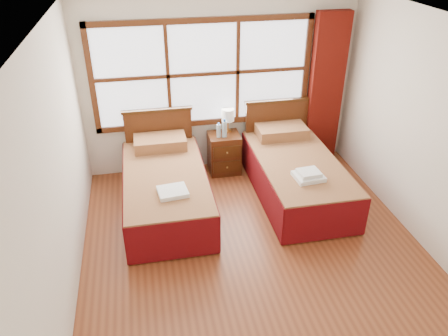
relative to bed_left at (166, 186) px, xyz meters
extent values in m
plane|color=brown|center=(0.94, -1.20, -0.32)|extent=(4.50, 4.50, 0.00)
plane|color=white|center=(0.94, -1.20, 2.28)|extent=(4.50, 4.50, 0.00)
plane|color=silver|center=(0.94, 1.05, 0.98)|extent=(4.00, 0.00, 4.00)
plane|color=silver|center=(-1.06, -1.20, 0.98)|extent=(0.00, 4.50, 4.50)
plane|color=silver|center=(2.94, -1.20, 0.98)|extent=(0.00, 4.50, 4.50)
cube|color=white|center=(0.69, 1.02, 1.18)|extent=(3.00, 0.02, 1.40)
cube|color=#4B2310|center=(0.69, 1.00, 0.44)|extent=(3.16, 0.06, 0.08)
cube|color=#4B2310|center=(0.69, 1.00, 1.92)|extent=(3.16, 0.06, 0.08)
cube|color=#4B2310|center=(-0.85, 1.00, 1.18)|extent=(0.08, 0.06, 1.56)
cube|color=#4B2310|center=(2.23, 1.00, 1.18)|extent=(0.08, 0.06, 1.56)
cube|color=#4B2310|center=(0.19, 1.00, 1.18)|extent=(0.05, 0.05, 1.40)
cube|color=#4B2310|center=(1.19, 1.00, 1.18)|extent=(0.05, 0.05, 1.40)
cube|color=#4B2310|center=(0.69, 1.00, 1.18)|extent=(3.00, 0.05, 0.05)
cube|color=#5D1009|center=(2.54, 0.91, 0.85)|extent=(0.50, 0.16, 2.30)
cube|color=#3F220D|center=(0.00, -0.07, -0.17)|extent=(0.94, 1.87, 0.31)
cube|color=#631E0E|center=(0.00, -0.07, 0.11)|extent=(1.05, 2.08, 0.25)
cube|color=#660A0E|center=(-0.52, -0.07, -0.04)|extent=(0.03, 2.08, 0.52)
cube|color=#660A0E|center=(0.52, -0.07, -0.04)|extent=(0.03, 2.08, 0.52)
cube|color=#660A0E|center=(0.00, -1.10, -0.04)|extent=(1.05, 0.03, 0.52)
cube|color=#631E0E|center=(0.00, 0.69, 0.32)|extent=(0.73, 0.43, 0.16)
cube|color=#4B2310|center=(0.00, 0.94, 0.19)|extent=(0.98, 0.06, 1.02)
cube|color=#3F220D|center=(0.00, 0.94, 0.71)|extent=(1.02, 0.08, 0.04)
cube|color=#3F220D|center=(1.81, -0.07, -0.17)|extent=(0.94, 1.88, 0.31)
cube|color=#631E0E|center=(1.81, -0.07, 0.12)|extent=(1.05, 2.09, 0.26)
cube|color=#660A0E|center=(1.29, -0.07, -0.04)|extent=(0.03, 2.09, 0.52)
cube|color=#660A0E|center=(2.34, -0.07, -0.04)|extent=(0.03, 2.09, 0.52)
cube|color=#660A0E|center=(1.81, -1.10, -0.04)|extent=(1.05, 0.03, 0.52)
cube|color=#631E0E|center=(1.81, 0.69, 0.33)|extent=(0.74, 0.43, 0.16)
cube|color=#4B2310|center=(1.81, 0.94, 0.19)|extent=(0.98, 0.06, 1.02)
cube|color=#3F220D|center=(1.81, 0.94, 0.71)|extent=(1.02, 0.08, 0.04)
cube|color=#4B2310|center=(0.96, 0.80, -0.01)|extent=(0.46, 0.41, 0.62)
cube|color=#3F220D|center=(0.96, 0.59, -0.13)|extent=(0.41, 0.02, 0.19)
cube|color=#3F220D|center=(0.96, 0.59, 0.11)|extent=(0.41, 0.02, 0.19)
sphere|color=olive|center=(0.96, 0.57, -0.13)|extent=(0.03, 0.03, 0.03)
sphere|color=olive|center=(0.96, 0.57, 0.11)|extent=(0.03, 0.03, 0.03)
cube|color=white|center=(0.06, -0.56, 0.27)|extent=(0.38, 0.34, 0.05)
cube|color=white|center=(1.78, -0.55, 0.27)|extent=(0.38, 0.34, 0.06)
cube|color=white|center=(1.78, -0.55, 0.32)|extent=(0.29, 0.26, 0.05)
cylinder|color=#C7893F|center=(1.04, 0.91, 0.31)|extent=(0.11, 0.11, 0.02)
cylinder|color=#C7893F|center=(1.04, 0.91, 0.40)|extent=(0.02, 0.02, 0.15)
cylinder|color=white|center=(1.04, 0.91, 0.56)|extent=(0.18, 0.18, 0.18)
cylinder|color=#A4C3D3|center=(0.86, 0.74, 0.40)|extent=(0.06, 0.06, 0.20)
cylinder|color=blue|center=(0.86, 0.74, 0.51)|extent=(0.03, 0.03, 0.03)
cylinder|color=#A4C3D3|center=(0.95, 0.74, 0.42)|extent=(0.07, 0.07, 0.24)
cylinder|color=blue|center=(0.95, 0.74, 0.56)|extent=(0.04, 0.04, 0.03)
camera|label=1|loc=(-0.19, -4.97, 3.11)|focal=35.00mm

